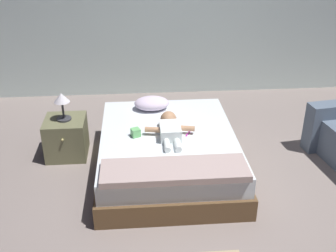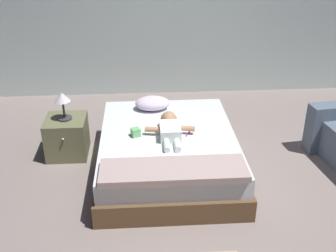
% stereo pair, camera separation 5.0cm
% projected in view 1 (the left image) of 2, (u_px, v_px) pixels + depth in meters
% --- Properties ---
extents(ground_plane, '(8.00, 8.00, 0.00)m').
position_uv_depth(ground_plane, '(206.00, 212.00, 3.93)').
color(ground_plane, gray).
extents(wall_behind_bed, '(8.00, 0.12, 2.63)m').
position_uv_depth(wall_behind_bed, '(176.00, 6.00, 5.99)').
color(wall_behind_bed, silver).
rests_on(wall_behind_bed, ground_plane).
extents(bed, '(1.46, 1.86, 0.44)m').
position_uv_depth(bed, '(168.00, 153.00, 4.48)').
color(bed, brown).
rests_on(bed, ground_plane).
extents(pillow, '(0.41, 0.29, 0.15)m').
position_uv_depth(pillow, '(152.00, 103.00, 4.90)').
color(pillow, silver).
rests_on(pillow, bed).
extents(baby, '(0.53, 0.65, 0.18)m').
position_uv_depth(baby, '(170.00, 128.00, 4.35)').
color(baby, white).
rests_on(baby, bed).
extents(toothbrush, '(0.08, 0.15, 0.02)m').
position_uv_depth(toothbrush, '(189.00, 132.00, 4.40)').
color(toothbrush, '#B72C9D').
rests_on(toothbrush, bed).
extents(nightstand, '(0.45, 0.48, 0.45)m').
position_uv_depth(nightstand, '(66.00, 137.00, 4.76)').
color(nightstand, '#6A6947').
rests_on(nightstand, ground_plane).
extents(lamp, '(0.17, 0.17, 0.32)m').
position_uv_depth(lamp, '(62.00, 101.00, 4.55)').
color(lamp, '#333338').
rests_on(lamp, nightstand).
extents(blanket, '(1.32, 0.40, 0.06)m').
position_uv_depth(blanket, '(175.00, 170.00, 3.71)').
color(blanket, '#A9918C').
rests_on(blanket, bed).
extents(toy_block, '(0.11, 0.11, 0.09)m').
position_uv_depth(toy_block, '(136.00, 133.00, 4.32)').
color(toy_block, '#6FC270').
rests_on(toy_block, bed).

